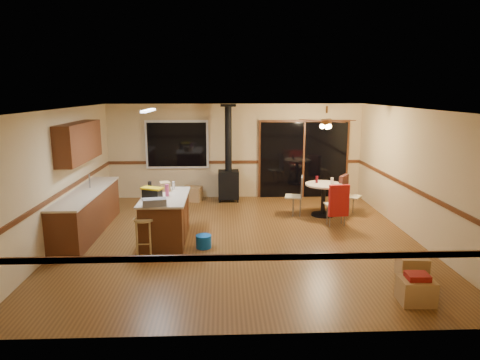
{
  "coord_description": "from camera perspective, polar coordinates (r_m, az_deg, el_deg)",
  "views": [
    {
      "loc": [
        -0.34,
        -8.25,
        2.93
      ],
      "look_at": [
        0.0,
        0.3,
        1.15
      ],
      "focal_mm": 32.0,
      "sensor_mm": 36.0,
      "label": 1
    }
  ],
  "objects": [
    {
      "name": "floor",
      "position": [
        8.76,
        0.08,
        -7.78
      ],
      "size": [
        7.0,
        7.0,
        0.0
      ],
      "primitive_type": "plane",
      "color": "brown",
      "rests_on": "ground"
    },
    {
      "name": "ceiling",
      "position": [
        8.26,
        0.08,
        9.46
      ],
      "size": [
        7.0,
        7.0,
        0.0
      ],
      "primitive_type": "plane",
      "rotation": [
        3.14,
        0.0,
        0.0
      ],
      "color": "silver",
      "rests_on": "ground"
    },
    {
      "name": "wall_back",
      "position": [
        11.87,
        -0.62,
        3.86
      ],
      "size": [
        7.0,
        0.0,
        7.0
      ],
      "primitive_type": "plane",
      "rotation": [
        1.57,
        0.0,
        0.0
      ],
      "color": "tan",
      "rests_on": "ground"
    },
    {
      "name": "wall_front",
      "position": [
        5.04,
        1.74,
        -7.16
      ],
      "size": [
        7.0,
        0.0,
        7.0
      ],
      "primitive_type": "plane",
      "rotation": [
        -1.57,
        0.0,
        0.0
      ],
      "color": "tan",
      "rests_on": "ground"
    },
    {
      "name": "wall_left",
      "position": [
        8.98,
        -22.83,
        0.36
      ],
      "size": [
        0.0,
        7.0,
        7.0
      ],
      "primitive_type": "plane",
      "rotation": [
        1.57,
        0.0,
        1.57
      ],
      "color": "tan",
      "rests_on": "ground"
    },
    {
      "name": "wall_right",
      "position": [
        9.25,
        22.3,
        0.71
      ],
      "size": [
        0.0,
        7.0,
        7.0
      ],
      "primitive_type": "plane",
      "rotation": [
        1.57,
        0.0,
        -1.57
      ],
      "color": "tan",
      "rests_on": "ground"
    },
    {
      "name": "chair_rail",
      "position": [
        8.48,
        0.08,
        -1.41
      ],
      "size": [
        7.0,
        7.0,
        0.08
      ],
      "primitive_type": null,
      "color": "#512A14",
      "rests_on": "ground"
    },
    {
      "name": "window",
      "position": [
        11.86,
        -8.39,
        4.7
      ],
      "size": [
        1.72,
        0.1,
        1.32
      ],
      "primitive_type": "cube",
      "color": "black",
      "rests_on": "ground"
    },
    {
      "name": "sliding_door",
      "position": [
        12.06,
        8.46,
        2.66
      ],
      "size": [
        2.52,
        0.1,
        2.1
      ],
      "primitive_type": "cube",
      "color": "black",
      "rests_on": "ground"
    },
    {
      "name": "lower_cabinets",
      "position": [
        9.54,
        -19.69,
        -4.15
      ],
      "size": [
        0.6,
        3.0,
        0.86
      ],
      "primitive_type": "cube",
      "color": "#592B16",
      "rests_on": "ground"
    },
    {
      "name": "countertop",
      "position": [
        9.43,
        -19.88,
        -1.52
      ],
      "size": [
        0.64,
        3.04,
        0.04
      ],
      "primitive_type": "cube",
      "color": "beige",
      "rests_on": "lower_cabinets"
    },
    {
      "name": "upper_cabinets",
      "position": [
        9.49,
        -20.67,
        4.77
      ],
      "size": [
        0.35,
        2.0,
        0.8
      ],
      "primitive_type": "cube",
      "color": "#592B16",
      "rests_on": "ground"
    },
    {
      "name": "kitchen_island",
      "position": [
        8.69,
        -9.89,
        -4.99
      ],
      "size": [
        0.88,
        1.68,
        0.9
      ],
      "color": "#522A14",
      "rests_on": "ground"
    },
    {
      "name": "wood_stove",
      "position": [
        11.51,
        -1.54,
        0.73
      ],
      "size": [
        0.55,
        0.5,
        2.52
      ],
      "color": "black",
      "rests_on": "ground"
    },
    {
      "name": "ceiling_fan",
      "position": [
        10.13,
        11.44,
        7.46
      ],
      "size": [
        0.24,
        0.24,
        0.55
      ],
      "color": "brown",
      "rests_on": "ceiling"
    },
    {
      "name": "fluorescent_strip",
      "position": [
        8.68,
        -12.11,
        9.05
      ],
      "size": [
        0.1,
        1.2,
        0.04
      ],
      "primitive_type": "cube",
      "color": "white",
      "rests_on": "ceiling"
    },
    {
      "name": "toolbox_grey",
      "position": [
        7.88,
        -11.34,
        -2.92
      ],
      "size": [
        0.46,
        0.32,
        0.13
      ],
      "primitive_type": "cube",
      "rotation": [
        0.0,
        0.0,
        0.21
      ],
      "color": "slate",
      "rests_on": "kitchen_island"
    },
    {
      "name": "toolbox_black",
      "position": [
        8.37,
        -11.62,
        -1.85
      ],
      "size": [
        0.4,
        0.31,
        0.2
      ],
      "primitive_type": "cube",
      "rotation": [
        0.0,
        0.0,
        -0.41
      ],
      "color": "black",
      "rests_on": "kitchen_island"
    },
    {
      "name": "toolbox_yellow_lid",
      "position": [
        8.34,
        -11.65,
        -1.09
      ],
      "size": [
        0.46,
        0.36,
        0.03
      ],
      "primitive_type": "cube",
      "rotation": [
        0.0,
        0.0,
        -0.41
      ],
      "color": "gold",
      "rests_on": "toolbox_black"
    },
    {
      "name": "box_on_island",
      "position": [
        9.04,
        -9.97,
        -0.83
      ],
      "size": [
        0.26,
        0.31,
        0.18
      ],
      "primitive_type": "cube",
      "rotation": [
        0.0,
        0.0,
        0.24
      ],
      "color": "#A17947",
      "rests_on": "kitchen_island"
    },
    {
      "name": "bottle_dark",
      "position": [
        8.77,
        -11.92,
        -1.01
      ],
      "size": [
        0.08,
        0.08,
        0.26
      ],
      "primitive_type": "cylinder",
      "rotation": [
        0.0,
        0.0,
        -0.02
      ],
      "color": "black",
      "rests_on": "kitchen_island"
    },
    {
      "name": "bottle_pink",
      "position": [
        8.54,
        -9.71,
        -1.36
      ],
      "size": [
        0.09,
        0.09,
        0.24
      ],
      "primitive_type": "cylinder",
      "rotation": [
        0.0,
        0.0,
        -0.15
      ],
      "color": "#D84C8C",
      "rests_on": "kitchen_island"
    },
    {
      "name": "bottle_white",
      "position": [
        9.09,
        -8.86,
        -0.74
      ],
      "size": [
        0.07,
        0.07,
        0.17
      ],
      "primitive_type": "cylinder",
      "rotation": [
        0.0,
        0.0,
        -0.37
      ],
      "color": "white",
      "rests_on": "kitchen_island"
    },
    {
      "name": "bar_stool",
      "position": [
        8.07,
        -12.61,
        -7.3
      ],
      "size": [
        0.46,
        0.46,
        0.67
      ],
      "primitive_type": "cylinder",
      "rotation": [
        0.0,
        0.0,
        0.32
      ],
      "color": "tan",
      "rests_on": "floor"
    },
    {
      "name": "blue_bucket",
      "position": [
        8.26,
        -4.87,
        -8.17
      ],
      "size": [
        0.36,
        0.36,
        0.25
      ],
      "primitive_type": "cylinder",
      "rotation": [
        0.0,
        0.0,
        -0.26
      ],
      "color": "blue",
      "rests_on": "floor"
    },
    {
      "name": "dining_table",
      "position": [
        10.38,
        11.06,
        -1.84
      ],
      "size": [
        0.87,
        0.87,
        0.78
      ],
      "color": "black",
      "rests_on": "ground"
    },
    {
      "name": "glass_red",
      "position": [
        10.37,
        10.2,
        0.08
      ],
      "size": [
        0.06,
        0.06,
        0.17
      ],
      "primitive_type": "cylinder",
      "rotation": [
        0.0,
        0.0,
        -0.0
      ],
      "color": "#590C14",
      "rests_on": "dining_table"
    },
    {
      "name": "glass_cream",
      "position": [
        10.31,
        12.17,
        -0.11
      ],
      "size": [
        0.07,
        0.07,
        0.16
      ],
      "primitive_type": "cylinder",
      "rotation": [
        0.0,
        0.0,
        0.02
      ],
      "color": "beige",
      "rests_on": "dining_table"
    },
    {
      "name": "chair_left",
      "position": [
        10.32,
        7.75,
        -1.47
      ],
      "size": [
        0.48,
        0.48,
        0.51
      ],
      "color": "#B9B189",
      "rests_on": "ground"
    },
    {
      "name": "chair_near",
      "position": [
        9.57,
        12.98,
        -2.67
      ],
      "size": [
        0.47,
        0.5,
        0.7
      ],
      "color": "#B9B189",
      "rests_on": "ground"
    },
    {
      "name": "chair_right",
      "position": [
        10.65,
        13.76,
        -1.25
      ],
      "size": [
        0.62,
        0.61,
        0.7
      ],
      "color": "#B9B189",
      "rests_on": "ground"
    },
    {
      "name": "box_under_window",
      "position": [
        11.71,
        -6.38,
        -1.83
      ],
      "size": [
        0.56,
        0.49,
        0.39
      ],
      "primitive_type": "cube",
      "rotation": [
        0.0,
        0.0,
        -0.22
      ],
      "color": "#A17947",
      "rests_on": "floor"
    },
    {
      "name": "box_corner_a",
      "position": [
        6.69,
        22.43,
        -13.49
      ],
      "size": [
        0.49,
        0.41,
        0.36
      ],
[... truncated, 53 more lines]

